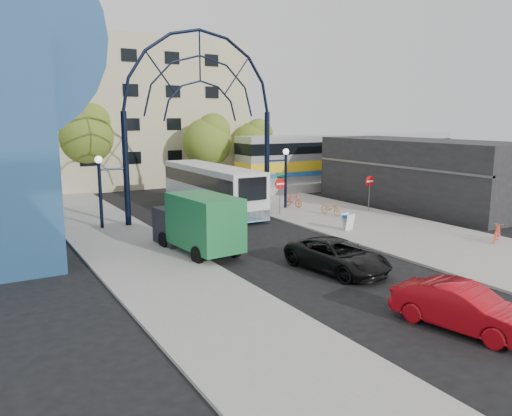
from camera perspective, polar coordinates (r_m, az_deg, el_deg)
ground at (r=21.81m, az=9.55°, el=-7.54°), size 120.00×120.00×0.00m
sidewalk_east at (r=29.95m, az=16.39°, el=-2.78°), size 8.00×56.00×0.12m
plaza_west at (r=23.81m, az=-12.34°, el=-5.95°), size 5.00×50.00×0.12m
gateway_arch at (r=32.76m, az=-6.38°, el=13.63°), size 13.64×0.44×12.10m
stop_sign at (r=33.59m, az=2.76°, el=2.38°), size 0.80×0.07×2.50m
do_not_enter_sign at (r=35.87m, az=12.85°, el=2.61°), size 0.76×0.07×2.48m
street_name_sign at (r=34.29m, az=2.77°, el=2.77°), size 0.70×0.70×2.80m
sandwich_board at (r=29.55m, az=10.47°, el=-1.35°), size 0.55×0.61×0.99m
commercial_block_east at (r=39.40m, az=18.20°, el=3.80°), size 6.00×16.00×5.00m
apartment_block at (r=53.07m, az=-13.83°, el=10.44°), size 20.00×12.10×14.00m
train_platform at (r=50.88m, az=10.91°, el=3.11°), size 32.00×5.00×0.80m
train_car at (r=50.63m, az=11.01°, el=5.92°), size 25.10×3.05×4.20m
tree_north_a at (r=46.14m, az=-5.44°, el=7.77°), size 4.48×4.48×7.00m
tree_north_b at (r=46.74m, az=-18.88°, el=8.11°), size 5.12×5.12×8.00m
tree_north_c at (r=50.72m, az=-0.21°, el=7.67°), size 4.16×4.16×6.50m
city_bus at (r=35.74m, az=-5.11°, el=2.34°), size 2.82×11.81×3.24m
green_truck at (r=24.79m, az=-6.79°, el=-1.75°), size 2.68×6.03×2.96m
black_suv at (r=22.11m, az=9.26°, el=-5.40°), size 2.89×5.23×1.39m
red_sedan at (r=17.30m, az=22.58°, el=-10.46°), size 2.47×4.67×1.46m
bike_near_a at (r=34.02m, az=8.56°, el=-0.03°), size 0.87×1.83×0.92m
bike_near_b at (r=36.81m, az=4.26°, el=0.90°), size 0.91×1.72×1.00m
bike_far_b at (r=29.39m, az=25.85°, el=-2.58°), size 1.63×1.03×0.95m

